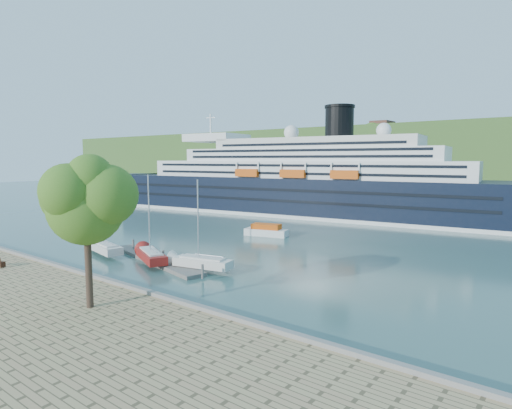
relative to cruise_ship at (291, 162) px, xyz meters
name	(u,v)px	position (x,y,z in m)	size (l,w,h in m)	color
ground	(65,277)	(9.32, -56.38, -11.39)	(400.00, 400.00, 0.00)	#325A57
far_hillside	(445,159)	(9.32, 88.62, 0.61)	(400.00, 50.00, 24.00)	#355D25
quay_coping	(62,266)	(9.32, -56.58, -10.24)	(220.00, 0.50, 0.30)	slate
cruise_ship	(291,162)	(0.00, 0.00, 0.00)	(101.45, 14.77, 22.78)	black
promenade_tree	(87,226)	(22.08, -61.23, -4.30)	(7.35, 7.35, 12.18)	#38691B
floating_pontoon	(155,260)	(11.22, -46.35, -11.18)	(18.85, 2.30, 0.42)	gray
sailboat_white_near	(104,217)	(3.98, -48.26, -6.57)	(7.47, 2.07, 9.64)	silver
sailboat_red	(150,222)	(12.10, -47.61, -6.52)	(7.55, 2.10, 9.75)	maroon
sailboat_white_far	(202,228)	(18.85, -46.19, -6.71)	(7.24, 2.01, 9.35)	silver
tender_launch	(266,230)	(11.56, -24.78, -10.45)	(6.81, 2.33, 1.88)	#D64D0C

